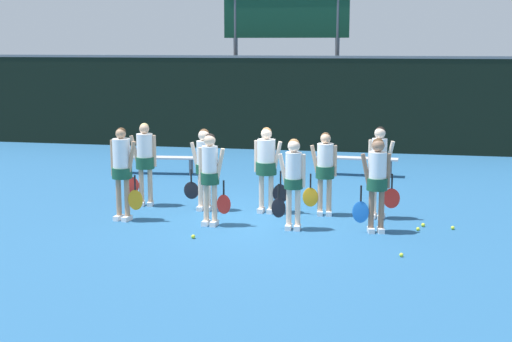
{
  "coord_description": "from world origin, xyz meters",
  "views": [
    {
      "loc": [
        2.69,
        -13.12,
        3.34
      ],
      "look_at": [
        0.01,
        0.02,
        0.93
      ],
      "focal_mm": 50.0,
      "sensor_mm": 36.0,
      "label": 1
    }
  ],
  "objects": [
    {
      "name": "ground_plane",
      "position": [
        0.0,
        0.0,
        0.0
      ],
      "size": [
        140.0,
        140.0,
        0.0
      ],
      "primitive_type": "plane",
      "color": "#235684"
    },
    {
      "name": "fence_windscreen",
      "position": [
        0.0,
        8.99,
        1.5
      ],
      "size": [
        60.0,
        0.08,
        2.97
      ],
      "color": "black",
      "rests_on": "ground_plane"
    },
    {
      "name": "scoreboard",
      "position": [
        -1.05,
        10.09,
        3.99
      ],
      "size": [
        4.08,
        0.15,
        5.12
      ],
      "color": "#515156",
      "rests_on": "ground_plane"
    },
    {
      "name": "bench_courtside",
      "position": [
        -3.41,
        4.23,
        0.39
      ],
      "size": [
        2.07,
        0.54,
        0.45
      ],
      "rotation": [
        0.0,
        0.0,
        0.09
      ],
      "color": "#B2B2B7",
      "rests_on": "ground_plane"
    },
    {
      "name": "bench_far",
      "position": [
        1.64,
        5.01,
        0.41
      ],
      "size": [
        2.08,
        0.44,
        0.47
      ],
      "rotation": [
        0.0,
        0.0,
        -0.04
      ],
      "color": "#B2B2B7",
      "rests_on": "ground_plane"
    },
    {
      "name": "player_0",
      "position": [
        -2.44,
        -0.62,
        1.05
      ],
      "size": [
        0.66,
        0.38,
        1.78
      ],
      "rotation": [
        0.0,
        0.0,
        -0.17
      ],
      "color": "tan",
      "rests_on": "ground_plane"
    },
    {
      "name": "player_1",
      "position": [
        -0.7,
        -0.67,
        1.01
      ],
      "size": [
        0.61,
        0.34,
        1.72
      ],
      "rotation": [
        0.0,
        0.0,
        -0.06
      ],
      "color": "beige",
      "rests_on": "ground_plane"
    },
    {
      "name": "player_2",
      "position": [
        0.83,
        -0.66,
        0.98
      ],
      "size": [
        0.61,
        0.34,
        1.66
      ],
      "rotation": [
        0.0,
        0.0,
        0.02
      ],
      "color": "beige",
      "rests_on": "ground_plane"
    },
    {
      "name": "player_3",
      "position": [
        2.32,
        -0.56,
        1.01
      ],
      "size": [
        0.65,
        0.37,
        1.7
      ],
      "rotation": [
        0.0,
        0.0,
        0.18
      ],
      "color": "#8C664C",
      "rests_on": "ground_plane"
    },
    {
      "name": "player_4",
      "position": [
        -2.47,
        0.65,
        1.02
      ],
      "size": [
        0.67,
        0.38,
        1.73
      ],
      "rotation": [
        0.0,
        0.0,
        0.19
      ],
      "color": "tan",
      "rests_on": "ground_plane"
    },
    {
      "name": "player_5",
      "position": [
        -1.15,
        0.49,
        0.98
      ],
      "size": [
        0.64,
        0.34,
        1.66
      ],
      "rotation": [
        0.0,
        0.0,
        -0.0
      ],
      "color": "beige",
      "rests_on": "ground_plane"
    },
    {
      "name": "player_6",
      "position": [
        0.12,
        0.54,
        1.02
      ],
      "size": [
        0.7,
        0.41,
        1.71
      ],
      "rotation": [
        0.0,
        0.0,
        -0.08
      ],
      "color": "beige",
      "rests_on": "ground_plane"
    },
    {
      "name": "player_7",
      "position": [
        1.27,
        0.55,
        0.96
      ],
      "size": [
        0.65,
        0.37,
        1.64
      ],
      "rotation": [
        0.0,
        0.0,
        0.12
      ],
      "color": "tan",
      "rests_on": "ground_plane"
    },
    {
      "name": "player_8",
      "position": [
        2.33,
        0.48,
        1.05
      ],
      "size": [
        0.63,
        0.34,
        1.78
      ],
      "rotation": [
        0.0,
        0.0,
        -0.19
      ],
      "color": "beige",
      "rests_on": "ground_plane"
    },
    {
      "name": "tennis_ball_0",
      "position": [
        3.69,
        -0.1,
        0.03
      ],
      "size": [
        0.07,
        0.07,
        0.07
      ],
      "primitive_type": "sphere",
      "color": "#CCE033",
      "rests_on": "ground_plane"
    },
    {
      "name": "tennis_ball_1",
      "position": [
        2.78,
        -2.0,
        0.03
      ],
      "size": [
        0.07,
        0.07,
        0.07
      ],
      "primitive_type": "sphere",
      "color": "#CCE033",
      "rests_on": "ground_plane"
    },
    {
      "name": "tennis_ball_2",
      "position": [
        -0.76,
        -1.62,
        0.04
      ],
      "size": [
        0.07,
        0.07,
        0.07
      ],
      "primitive_type": "sphere",
      "color": "#CCE033",
      "rests_on": "ground_plane"
    },
    {
      "name": "tennis_ball_3",
      "position": [
        3.07,
        -0.31,
        0.03
      ],
      "size": [
        0.07,
        0.07,
        0.07
      ],
      "primitive_type": "sphere",
      "color": "#CCE033",
      "rests_on": "ground_plane"
    },
    {
      "name": "tennis_ball_4",
      "position": [
        3.17,
        0.0,
        0.04
      ],
      "size": [
        0.07,
        0.07,
        0.07
      ],
      "primitive_type": "sphere",
      "color": "#CCE033",
      "rests_on": "ground_plane"
    }
  ]
}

